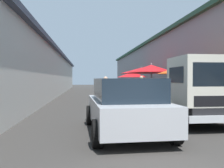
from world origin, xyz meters
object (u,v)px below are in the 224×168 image
fruit_stall_far_left (150,73)px  delivery_truck (194,91)px  vendor_in_shade (106,90)px  fruit_stall_near_left (132,76)px  vendor_by_crates (141,87)px  hatchback_car (125,105)px  fruit_stall_near_right (141,74)px  fruit_stall_mid_lane (182,76)px

fruit_stall_far_left → delivery_truck: fruit_stall_far_left is taller
vendor_in_shade → fruit_stall_near_left: bearing=-18.7°
fruit_stall_far_left → delivery_truck: 5.17m
fruit_stall_near_left → vendor_by_crates: fruit_stall_near_left is taller
delivery_truck → vendor_in_shade: bearing=29.9°
hatchback_car → vendor_in_shade: bearing=0.8°
fruit_stall_far_left → fruit_stall_near_left: 8.30m
fruit_stall_near_right → fruit_stall_near_left: fruit_stall_near_right is taller
fruit_stall_near_left → vendor_in_shade: (-9.10, 3.09, -0.77)m
fruit_stall_mid_lane → hatchback_car: fruit_stall_mid_lane is taller
delivery_truck → vendor_by_crates: (7.40, 0.00, -0.10)m
fruit_stall_near_right → vendor_in_shade: fruit_stall_near_right is taller
delivery_truck → vendor_by_crates: bearing=0.0°
vendor_by_crates → vendor_in_shade: size_ratio=1.05×
fruit_stall_near_left → vendor_by_crates: bearing=174.2°
fruit_stall_near_left → vendor_in_shade: 9.64m
fruit_stall_mid_lane → vendor_in_shade: (1.95, 3.05, -0.68)m
fruit_stall_mid_lane → vendor_by_crates: fruit_stall_mid_lane is taller
fruit_stall_far_left → fruit_stall_near_left: fruit_stall_far_left is taller
fruit_stall_mid_lane → vendor_by_crates: size_ratio=1.37×
fruit_stall_near_left → delivery_truck: bearing=177.4°
delivery_truck → vendor_in_shade: delivery_truck is taller
delivery_truck → vendor_by_crates: 7.40m
fruit_stall_near_right → delivery_truck: fruit_stall_near_right is taller
fruit_stall_mid_lane → fruit_stall_far_left: bearing=12.4°
fruit_stall_far_left → delivery_truck: size_ratio=0.49×
fruit_stall_near_right → fruit_stall_mid_lane: bearing=-178.2°
vendor_by_crates → fruit_stall_mid_lane: bearing=-173.5°
fruit_stall_near_right → delivery_truck: size_ratio=0.58×
fruit_stall_mid_lane → vendor_in_shade: size_ratio=1.44×
fruit_stall_mid_lane → delivery_truck: fruit_stall_mid_lane is taller
fruit_stall_near_right → vendor_by_crates: 1.95m
fruit_stall_near_right → vendor_in_shade: bearing=149.5°
hatchback_car → fruit_stall_near_left: bearing=-11.8°
vendor_in_shade → fruit_stall_far_left: bearing=-71.4°
fruit_stall_near_left → vendor_by_crates: size_ratio=1.64×
fruit_stall_near_left → fruit_stall_mid_lane: (-11.05, 0.04, -0.09)m
vendor_by_crates → fruit_stall_near_right: bearing=-11.7°
hatchback_car → vendor_by_crates: size_ratio=2.44×
vendor_in_shade → delivery_truck: bearing=-150.1°
fruit_stall_near_right → fruit_stall_mid_lane: 6.76m
fruit_stall_mid_lane → vendor_by_crates: bearing=6.5°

